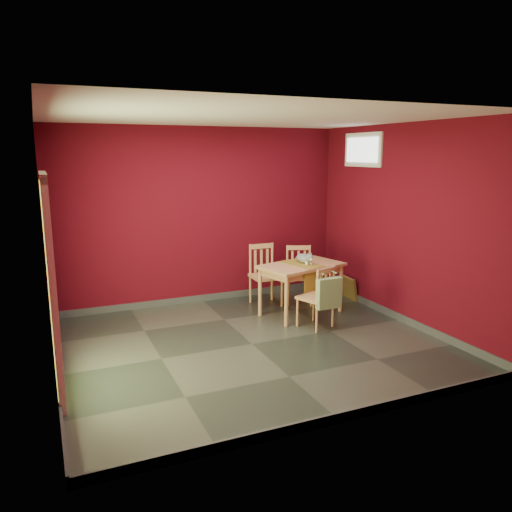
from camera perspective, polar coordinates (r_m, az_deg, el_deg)
name	(u,v)px	position (r m, az deg, el deg)	size (l,w,h in m)	color
ground	(252,344)	(6.22, -0.46, -10.02)	(4.50, 4.50, 0.00)	#2D342D
room_shell	(252,340)	(6.21, -0.46, -9.59)	(4.50, 4.50, 4.50)	#540815
doorway	(50,281)	(5.06, -22.48, -2.67)	(0.06, 1.01, 2.13)	#B7D838
window	(363,150)	(7.75, 12.10, 11.78)	(0.05, 0.90, 0.50)	white
outlet_plate	(293,273)	(8.51, 4.20, -1.96)	(0.08, 0.01, 0.12)	silver
dining_table	(301,270)	(7.20, 5.20, -1.65)	(1.31, 0.96, 0.74)	tan
table_runner	(305,269)	(7.10, 5.63, -1.51)	(0.46, 0.72, 0.33)	olive
chair_far_left	(265,274)	(7.69, 1.02, -2.06)	(0.44, 0.44, 0.93)	tan
chair_far_right	(299,274)	(7.81, 4.93, -2.07)	(0.54, 0.54, 0.88)	tan
chair_near	(318,296)	(6.71, 7.08, -4.60)	(0.50, 0.50, 0.84)	tan
tote_bag	(329,293)	(6.54, 8.33, -4.21)	(0.34, 0.20, 0.47)	#82AA6C
cat	(304,257)	(7.24, 5.51, -0.08)	(0.20, 0.37, 0.19)	slate
picture_frame	(349,288)	(8.14, 10.63, -3.63)	(0.14, 0.37, 0.37)	brown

